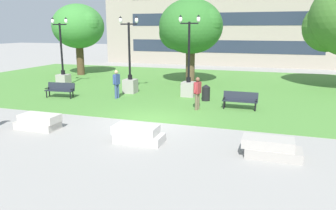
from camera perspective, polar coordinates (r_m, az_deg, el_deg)
name	(u,v)px	position (r m, az deg, el deg)	size (l,w,h in m)	color
ground_plane	(148,122)	(14.99, -3.49, -2.93)	(140.00, 140.00, 0.00)	gray
grass_lawn	(198,86)	(24.34, 5.24, 3.30)	(40.00, 20.00, 0.02)	#4C8438
concrete_block_center	(39,122)	(14.89, -21.60, -2.74)	(1.86, 0.90, 0.64)	#B2ADA3
concrete_block_left	(138,134)	(12.30, -5.29, -5.09)	(1.87, 0.90, 0.64)	#BCB7B2
concrete_block_right	(271,148)	(11.40, 17.47, -7.15)	(1.92, 0.90, 0.64)	#9E9991
park_bench_near_left	(60,89)	(21.13, -18.25, 2.64)	(1.84, 0.70, 0.90)	#1E232D
park_bench_near_right	(240,99)	(17.56, 12.46, 0.97)	(1.81, 0.55, 0.90)	#1E232D
lamp_post_left	(130,78)	(21.59, -6.63, 4.73)	(1.32, 0.80, 4.91)	gray
lamp_post_center	(189,80)	(20.36, 3.60, 4.29)	(1.32, 0.80, 4.94)	gray
lamp_post_right	(63,73)	(25.02, -17.81, 5.33)	(1.32, 0.80, 4.92)	gray
tree_far_right	(78,27)	(31.11, -15.43, 12.94)	(4.81, 4.58, 6.29)	#4C3823
tree_far_left	(190,27)	(24.91, 3.87, 13.33)	(4.94, 4.71, 6.30)	brown
trash_bin	(206,92)	(19.31, 6.62, 2.18)	(0.49, 0.49, 0.96)	black
person_bystander_near_lawn	(117,83)	(19.99, -8.95, 3.88)	(0.31, 0.63, 1.71)	#384C7A
person_bystander_far_lawn	(197,92)	(16.98, 5.15, 2.35)	(0.34, 0.62, 1.71)	brown
building_facade_distant	(223,11)	(38.39, 9.59, 15.78)	(28.77, 1.03, 12.09)	gray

